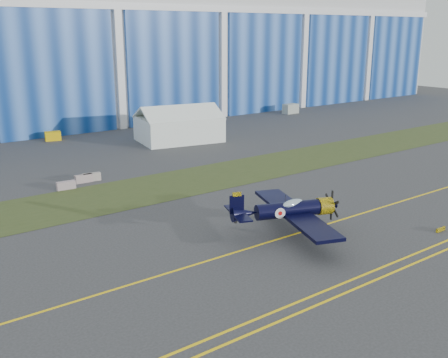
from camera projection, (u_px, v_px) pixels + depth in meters
ground at (146, 247)px, 41.67m from camera, size 260.00×260.00×0.00m
grass_median at (79, 202)px, 52.48m from camera, size 260.00×10.00×0.02m
taxiway_centreline at (180, 269)px, 37.80m from camera, size 200.00×0.20×0.02m
edge_line_near at (266, 327)px, 30.46m from camera, size 80.00×0.20×0.02m
edge_line_far at (255, 320)px, 31.23m from camera, size 80.00×0.20×0.02m
guard_board_right at (441, 229)px, 44.94m from camera, size 1.20×0.15×0.35m
warbird at (288, 210)px, 43.55m from camera, size 14.37×15.71×3.82m
tent at (179, 123)px, 81.24m from camera, size 13.61×10.98×5.68m
tug at (53, 136)px, 82.10m from camera, size 2.64×1.98×1.38m
gse_box at (291, 109)px, 108.78m from camera, size 3.33×1.85×1.97m
barrier_a at (66, 185)px, 56.76m from camera, size 2.04×0.73×0.90m
barrier_b at (84, 179)px, 59.36m from camera, size 2.01×0.64×0.90m
barrier_c at (92, 177)px, 60.00m from camera, size 2.07×0.90×0.90m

